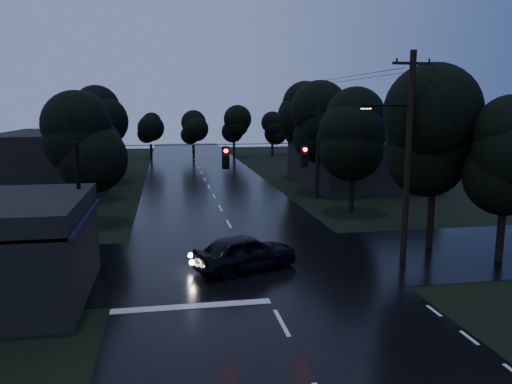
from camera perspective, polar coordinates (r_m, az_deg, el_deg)
name	(u,v)px	position (r m, az deg, el deg)	size (l,w,h in m)	color
main_road	(214,197)	(41.76, -4.83, -0.52)	(12.00, 120.00, 0.02)	black
cross_street	(249,262)	(24.39, -0.81, -8.02)	(60.00, 9.00, 0.02)	black
building_far_right	(356,162)	(48.58, 11.37, 3.40)	(10.00, 14.00, 4.40)	black
building_far_left	(60,158)	(52.17, -21.47, 3.67)	(10.00, 16.00, 5.00)	black
utility_pole_main	(407,153)	(24.69, 16.83, 4.26)	(3.50, 0.30, 10.00)	black
utility_pole_far	(318,151)	(40.89, 7.06, 4.70)	(2.00, 0.30, 7.50)	black
anchor_pole_left	(80,212)	(22.68, -19.46, -2.13)	(0.18, 0.18, 6.00)	black
span_signals	(265,156)	(22.43, 0.98, 4.11)	(15.00, 0.37, 1.12)	black
tree_corner_near	(436,135)	(27.63, 19.85, 6.17)	(4.48, 4.48, 9.44)	black
tree_corner_far	(508,154)	(26.28, 26.81, 3.90)	(3.92, 3.92, 8.26)	black
tree_left_a	(82,142)	(33.40, -19.25, 5.45)	(3.92, 3.92, 8.26)	black
tree_left_b	(90,130)	(41.37, -18.40, 6.75)	(4.20, 4.20, 8.85)	black
tree_left_c	(99,121)	(51.34, -17.52, 7.72)	(4.48, 4.48, 9.44)	black
tree_right_a	(354,133)	(35.35, 11.09, 6.63)	(4.20, 4.20, 8.85)	black
tree_right_b	(326,124)	(43.06, 8.00, 7.76)	(4.48, 4.48, 9.44)	black
tree_right_c	(302,117)	(52.80, 5.23, 8.58)	(4.76, 4.76, 10.03)	black
car	(245,252)	(23.11, -1.23, -6.88)	(1.96, 4.88, 1.66)	black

